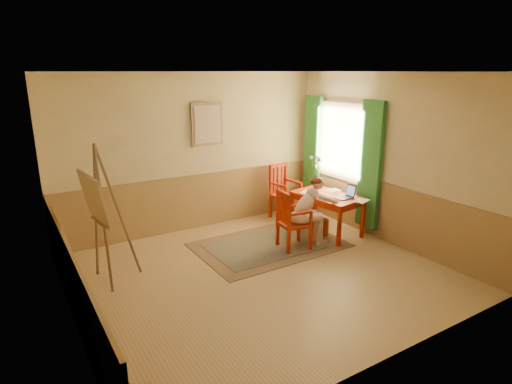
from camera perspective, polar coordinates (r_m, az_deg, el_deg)
room at (r=5.70m, az=0.76°, el=1.72°), size 5.04×4.54×2.84m
wainscot at (r=6.62m, az=-2.97°, el=-4.39°), size 5.00×4.50×1.00m
window at (r=8.02m, az=11.25°, el=5.21°), size 0.12×2.01×2.20m
wall_portrait at (r=7.63m, az=-6.61°, el=9.09°), size 0.60×0.05×0.76m
rug at (r=7.12m, az=1.82°, el=-7.12°), size 2.41×1.62×0.02m
table at (r=7.54m, az=9.58°, el=-0.99°), size 0.88×1.29×0.72m
chair_left at (r=6.84m, az=4.83°, el=-3.82°), size 0.51×0.49×0.99m
chair_back at (r=8.31m, az=3.80°, el=0.08°), size 0.54×0.56×1.06m
figure at (r=6.94m, az=7.15°, el=-2.27°), size 0.89×0.43×1.17m
laptop at (r=7.37m, az=12.06°, el=-0.44°), size 0.35×0.22×0.21m
papers at (r=7.54m, az=10.81°, el=-0.31°), size 0.76×1.19×0.00m
vase at (r=7.84m, az=8.16°, el=2.52°), size 0.20×0.30×0.61m
wastebasket at (r=7.60m, az=8.80°, el=-4.73°), size 0.33×0.33×0.28m
easel at (r=5.90m, az=-20.63°, el=-1.42°), size 0.68×0.86×1.94m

